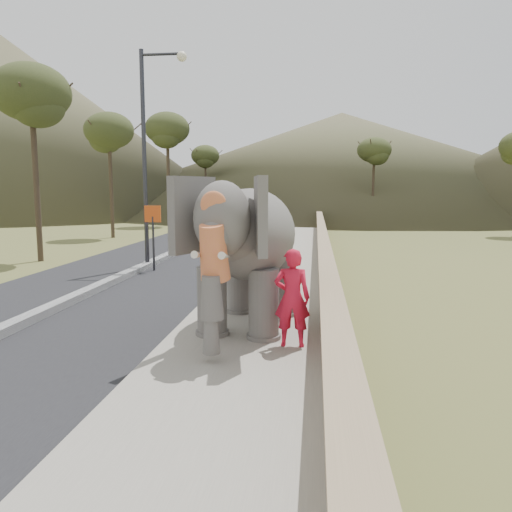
# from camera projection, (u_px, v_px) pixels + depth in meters

# --- Properties ---
(ground) EXTENTS (160.00, 160.00, 0.00)m
(ground) POSITION_uv_depth(u_px,v_px,m) (208.00, 422.00, 6.49)
(ground) COLOR olive
(ground) RESTS_ON ground
(road) EXTENTS (7.00, 120.00, 0.03)m
(road) POSITION_uv_depth(u_px,v_px,m) (126.00, 277.00, 16.91)
(road) COLOR black
(road) RESTS_ON ground
(median) EXTENTS (0.35, 120.00, 0.22)m
(median) POSITION_uv_depth(u_px,v_px,m) (126.00, 275.00, 16.90)
(median) COLOR black
(median) RESTS_ON ground
(walkway) EXTENTS (3.00, 120.00, 0.15)m
(walkway) POSITION_uv_depth(u_px,v_px,m) (273.00, 279.00, 16.32)
(walkway) COLOR #9E9687
(walkway) RESTS_ON ground
(parapet) EXTENTS (0.30, 120.00, 1.10)m
(parapet) POSITION_uv_depth(u_px,v_px,m) (324.00, 265.00, 16.07)
(parapet) COLOR tan
(parapet) RESTS_ON ground
(lamppost) EXTENTS (1.76, 0.36, 8.00)m
(lamppost) POSITION_uv_depth(u_px,v_px,m) (152.00, 138.00, 18.37)
(lamppost) COLOR #2D2E32
(lamppost) RESTS_ON ground
(signboard) EXTENTS (0.60, 0.08, 2.40)m
(signboard) POSITION_uv_depth(u_px,v_px,m) (153.00, 227.00, 18.06)
(signboard) COLOR #2D2D33
(signboard) RESTS_ON ground
(hill_left) EXTENTS (60.00, 60.00, 22.00)m
(hill_left) POSITION_uv_depth(u_px,v_px,m) (6.00, 125.00, 63.57)
(hill_left) COLOR brown
(hill_left) RESTS_ON ground
(hill_far) EXTENTS (80.00, 80.00, 14.00)m
(hill_far) POSITION_uv_depth(u_px,v_px,m) (341.00, 161.00, 73.84)
(hill_far) COLOR brown
(hill_far) RESTS_ON ground
(elephant_and_man) EXTENTS (2.63, 4.41, 3.02)m
(elephant_and_man) POSITION_uv_depth(u_px,v_px,m) (251.00, 254.00, 10.41)
(elephant_and_man) COLOR slate
(elephant_and_man) RESTS_ON ground
(motorcyclist) EXTENTS (1.25, 1.66, 1.92)m
(motorcyclist) POSITION_uv_depth(u_px,v_px,m) (220.00, 228.00, 28.30)
(motorcyclist) COLOR maroon
(motorcyclist) RESTS_ON ground
(trees) EXTENTS (47.77, 42.98, 9.27)m
(trees) POSITION_uv_depth(u_px,v_px,m) (320.00, 176.00, 34.22)
(trees) COLOR #473828
(trees) RESTS_ON ground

